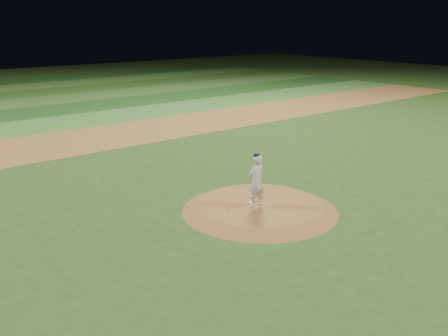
% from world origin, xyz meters
% --- Properties ---
extents(ground, '(120.00, 120.00, 0.00)m').
position_xyz_m(ground, '(0.00, 0.00, 0.00)').
color(ground, '#2B4F19').
rests_on(ground, ground).
extents(infield_dirt_band, '(70.00, 6.00, 0.02)m').
position_xyz_m(infield_dirt_band, '(0.00, 14.00, 0.01)').
color(infield_dirt_band, '#95612E').
rests_on(infield_dirt_band, ground).
extents(outfield_stripe_0, '(70.00, 5.00, 0.02)m').
position_xyz_m(outfield_stripe_0, '(0.00, 19.50, 0.01)').
color(outfield_stripe_0, '#3B762B').
rests_on(outfield_stripe_0, ground).
extents(outfield_stripe_1, '(70.00, 5.00, 0.02)m').
position_xyz_m(outfield_stripe_1, '(0.00, 24.50, 0.01)').
color(outfield_stripe_1, '#1E4A17').
rests_on(outfield_stripe_1, ground).
extents(outfield_stripe_2, '(70.00, 5.00, 0.02)m').
position_xyz_m(outfield_stripe_2, '(0.00, 29.50, 0.01)').
color(outfield_stripe_2, '#376324').
rests_on(outfield_stripe_2, ground).
extents(pitchers_mound, '(5.50, 5.50, 0.25)m').
position_xyz_m(pitchers_mound, '(0.00, 0.00, 0.12)').
color(pitchers_mound, '#97622F').
rests_on(pitchers_mound, ground).
extents(pitching_rubber, '(0.56, 0.35, 0.03)m').
position_xyz_m(pitching_rubber, '(-0.03, 0.32, 0.26)').
color(pitching_rubber, beige).
rests_on(pitching_rubber, pitchers_mound).
extents(rosin_bag, '(0.11, 0.11, 0.06)m').
position_xyz_m(rosin_bag, '(-1.23, 0.32, 0.28)').
color(rosin_bag, beige).
rests_on(rosin_bag, pitchers_mound).
extents(pitcher_on_mound, '(0.68, 0.45, 1.90)m').
position_xyz_m(pitcher_on_mound, '(-0.27, -0.08, 1.19)').
color(pitcher_on_mound, silver).
rests_on(pitcher_on_mound, pitchers_mound).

